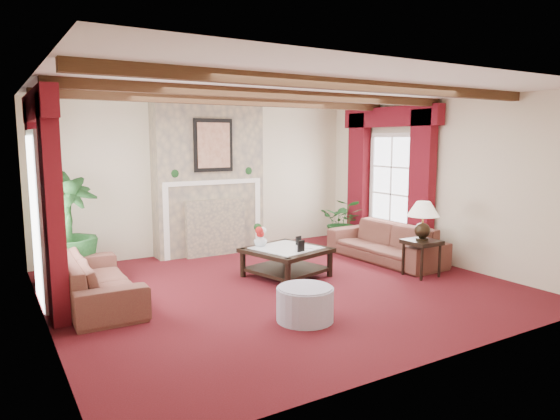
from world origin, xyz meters
TOP-DOWN VIEW (x-y plane):
  - floor at (0.00, 0.00)m, footprint 6.00×6.00m
  - ceiling at (0.00, 0.00)m, footprint 6.00×6.00m
  - back_wall at (0.00, 2.75)m, footprint 6.00×0.02m
  - left_wall at (-3.00, 0.00)m, footprint 0.02×5.50m
  - right_wall at (3.00, 0.00)m, footprint 0.02×5.50m
  - ceiling_beams at (0.00, 0.00)m, footprint 6.00×3.00m
  - fireplace at (0.00, 2.55)m, footprint 2.00×0.52m
  - french_door_left at (-2.97, 1.00)m, footprint 0.10×1.10m
  - french_door_right at (2.97, 1.00)m, footprint 0.10×1.10m
  - curtains_left at (-2.86, 1.00)m, footprint 0.20×2.40m
  - curtains_right at (2.86, 1.00)m, footprint 0.20×2.40m
  - sofa_left at (-2.35, 0.65)m, footprint 2.09×0.70m
  - sofa_right at (2.32, 0.45)m, footprint 2.17×0.77m
  - potted_palm at (-2.53, 1.83)m, footprint 2.05×2.24m
  - small_plant at (2.49, 1.82)m, footprint 1.74×1.74m
  - coffee_table at (0.34, 0.44)m, footprint 1.30×1.30m
  - side_table at (2.10, -0.58)m, footprint 0.47×0.47m
  - ottoman at (-0.45, -1.24)m, footprint 0.66×0.66m
  - table_lamp at (2.10, -0.58)m, footprint 0.47×0.47m
  - flower_vase at (0.06, 0.76)m, footprint 0.26×0.27m
  - book at (0.58, 0.21)m, footprint 0.21×0.20m
  - photo_frame_a at (0.38, 0.11)m, footprint 0.13×0.05m
  - photo_frame_b at (0.61, 0.54)m, footprint 0.11×0.05m

SIDE VIEW (x-z plane):
  - floor at x=0.00m, z-range 0.00..0.00m
  - ottoman at x=-0.45m, z-range 0.00..0.38m
  - coffee_table at x=0.34m, z-range 0.00..0.43m
  - side_table at x=2.10m, z-range 0.00..0.55m
  - small_plant at x=2.49m, z-range 0.00..0.71m
  - sofa_left at x=-2.35m, z-range 0.00..0.81m
  - sofa_right at x=2.32m, z-range 0.00..0.83m
  - potted_palm at x=-2.53m, z-range 0.00..0.89m
  - photo_frame_b at x=0.61m, z-range 0.43..0.58m
  - photo_frame_a at x=0.38m, z-range 0.43..0.61m
  - flower_vase at x=0.06m, z-range 0.43..0.63m
  - book at x=0.58m, z-range 0.43..0.70m
  - table_lamp at x=2.10m, z-range 0.55..1.15m
  - back_wall at x=0.00m, z-range 0.00..2.70m
  - left_wall at x=-3.00m, z-range 0.00..2.70m
  - right_wall at x=3.00m, z-range 0.00..2.70m
  - french_door_left at x=-2.97m, z-range 1.05..3.21m
  - french_door_right at x=2.97m, z-range 1.05..3.21m
  - curtains_left at x=-2.86m, z-range 1.28..3.83m
  - curtains_right at x=2.86m, z-range 1.28..3.83m
  - ceiling_beams at x=0.00m, z-range 2.58..2.70m
  - ceiling at x=0.00m, z-range 2.70..2.70m
  - fireplace at x=0.00m, z-range 1.35..4.05m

